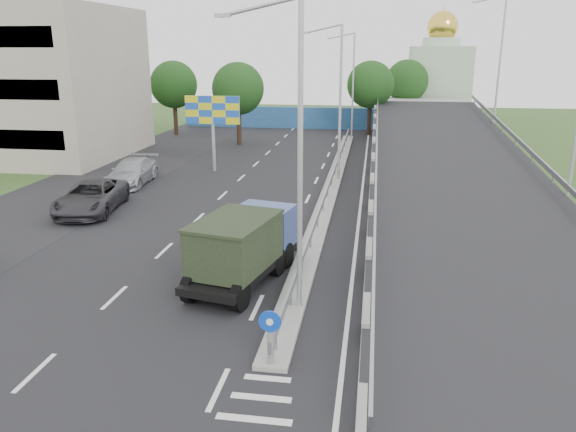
% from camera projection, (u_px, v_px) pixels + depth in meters
% --- Properties ---
extents(ground, '(160.00, 160.00, 0.00)m').
position_uv_depth(ground, '(255.00, 418.00, 13.81)').
color(ground, '#2D4C1E').
rests_on(ground, ground).
extents(road_surface, '(26.00, 90.00, 0.04)m').
position_uv_depth(road_surface, '(276.00, 202.00, 33.19)').
color(road_surface, black).
rests_on(road_surface, ground).
extents(parking_strip, '(8.00, 90.00, 0.05)m').
position_uv_depth(parking_strip, '(71.00, 194.00, 35.09)').
color(parking_strip, black).
rests_on(parking_strip, ground).
extents(median, '(1.00, 44.00, 0.20)m').
position_uv_depth(median, '(331.00, 187.00, 36.51)').
color(median, gray).
rests_on(median, ground).
extents(overpass_ramp, '(10.00, 50.00, 3.50)m').
position_uv_depth(overpass_ramp, '(452.00, 165.00, 34.95)').
color(overpass_ramp, gray).
rests_on(overpass_ramp, ground).
extents(median_guardrail, '(0.09, 44.00, 0.71)m').
position_uv_depth(median_guardrail, '(332.00, 177.00, 36.33)').
color(median_guardrail, gray).
rests_on(median_guardrail, median).
extents(sign_bollard, '(0.64, 0.23, 1.67)m').
position_uv_depth(sign_bollard, '(270.00, 337.00, 15.58)').
color(sign_bollard, black).
rests_on(sign_bollard, median).
extents(lamp_post_near, '(2.74, 0.18, 10.08)m').
position_uv_depth(lamp_post_near, '(294.00, 144.00, 17.82)').
color(lamp_post_near, '#B2B5B7').
rests_on(lamp_post_near, median).
extents(lamp_post_mid, '(2.74, 0.18, 10.08)m').
position_uv_depth(lamp_post_mid, '(338.00, 95.00, 36.76)').
color(lamp_post_mid, '#B2B5B7').
rests_on(lamp_post_mid, median).
extents(lamp_post_far, '(2.74, 0.18, 10.08)m').
position_uv_depth(lamp_post_far, '(351.00, 79.00, 55.70)').
color(lamp_post_far, '#B2B5B7').
rests_on(lamp_post_far, median).
extents(blue_wall, '(30.00, 0.50, 2.40)m').
position_uv_depth(blue_wall, '(316.00, 118.00, 63.30)').
color(blue_wall, '#22507F').
rests_on(blue_wall, ground).
extents(church, '(7.00, 7.00, 13.80)m').
position_uv_depth(church, '(439.00, 78.00, 67.65)').
color(church, '#B2CCAD').
rests_on(church, ground).
extents(billboard, '(4.00, 0.24, 5.50)m').
position_uv_depth(billboard, '(213.00, 114.00, 40.45)').
color(billboard, '#B2B5B7').
rests_on(billboard, ground).
extents(tree_left_mid, '(4.80, 4.80, 7.60)m').
position_uv_depth(tree_left_mid, '(238.00, 89.00, 51.67)').
color(tree_left_mid, black).
rests_on(tree_left_mid, ground).
extents(tree_median_far, '(4.80, 4.80, 7.60)m').
position_uv_depth(tree_median_far, '(370.00, 85.00, 57.49)').
color(tree_median_far, black).
rests_on(tree_median_far, ground).
extents(tree_left_far, '(4.80, 4.80, 7.60)m').
position_uv_depth(tree_left_far, '(174.00, 85.00, 57.57)').
color(tree_left_far, black).
rests_on(tree_left_far, ground).
extents(tree_ramp_far, '(4.80, 4.80, 7.60)m').
position_uv_depth(tree_ramp_far, '(407.00, 81.00, 63.54)').
color(tree_ramp_far, black).
rests_on(tree_ramp_far, ground).
extents(dump_truck, '(3.53, 6.56, 2.75)m').
position_uv_depth(dump_truck, '(244.00, 244.00, 21.57)').
color(dump_truck, black).
rests_on(dump_truck, ground).
extents(parked_car_c, '(3.69, 6.47, 1.70)m').
position_uv_depth(parked_car_c, '(91.00, 197.00, 31.06)').
color(parked_car_c, '#302F34').
rests_on(parked_car_c, ground).
extents(parked_car_d, '(2.73, 5.86, 1.65)m').
position_uv_depth(parked_car_d, '(132.00, 172.00, 37.46)').
color(parked_car_d, '#9DA1A6').
rests_on(parked_car_d, ground).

